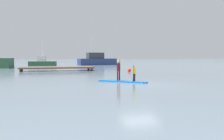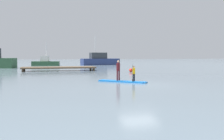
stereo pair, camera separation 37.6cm
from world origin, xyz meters
name	(u,v)px [view 1 (the left image)]	position (x,y,z in m)	size (l,w,h in m)	color
ground_plane	(140,85)	(0.00, 0.00, 0.00)	(240.00, 240.00, 0.00)	slate
paddleboard_near	(123,81)	(-0.58, 1.90, 0.05)	(3.14, 2.95, 0.10)	blue
paddler_adult	(119,69)	(-0.83, 2.14, 0.96)	(0.38, 0.40, 1.57)	#4C1419
paddler_child_solo	(134,73)	(0.08, 1.28, 0.73)	(0.31, 0.32, 1.20)	black
fishing_boat_green_midground	(97,60)	(5.17, 37.22, 0.95)	(8.11, 3.59, 6.00)	navy
motor_boat_small_navy	(42,62)	(-5.76, 35.34, 0.64)	(5.28, 2.63, 4.47)	#2D5638
floating_dock	(57,68)	(-4.27, 17.85, 0.40)	(9.24, 2.84, 0.50)	brown
mooring_buoy_mid	(129,70)	(3.86, 13.12, 0.21)	(0.43, 0.43, 0.43)	red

